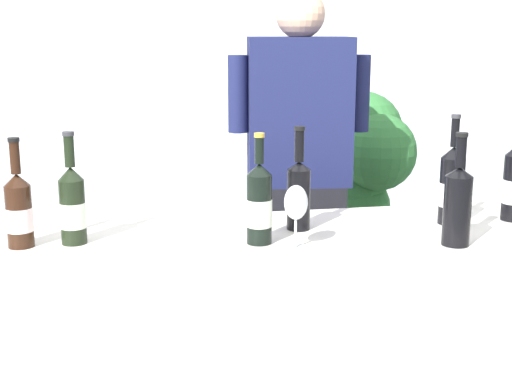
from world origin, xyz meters
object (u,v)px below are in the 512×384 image
at_px(wine_bottle_4, 72,205).
at_px(wine_bottle_6, 259,204).
at_px(wine_bottle_0, 19,210).
at_px(wine_bottle_7, 458,203).
at_px(potted_shrub, 359,180).
at_px(wine_bottle_2, 452,186).
at_px(wine_bottle_5, 299,192).
at_px(person_server, 298,207).
at_px(wine_glass, 296,205).

bearing_deg(wine_bottle_4, wine_bottle_6, -10.13).
height_order(wine_bottle_4, wine_bottle_6, wine_bottle_4).
distance_m(wine_bottle_0, wine_bottle_7, 1.28).
bearing_deg(wine_bottle_7, potted_shrub, 83.20).
distance_m(wine_bottle_2, wine_bottle_5, 0.51).
distance_m(wine_bottle_0, wine_bottle_5, 0.85).
distance_m(wine_bottle_5, wine_bottle_7, 0.49).
xyz_separation_m(wine_bottle_4, wine_bottle_5, (0.69, 0.03, 0.01)).
relative_size(person_server, potted_shrub, 1.36).
height_order(wine_glass, person_server, person_server).
relative_size(wine_bottle_2, wine_bottle_7, 1.07).
distance_m(wine_bottle_5, person_server, 0.68).
bearing_deg(potted_shrub, wine_bottle_0, -140.64).
bearing_deg(wine_bottle_6, potted_shrub, 59.83).
bearing_deg(wine_bottle_2, wine_bottle_5, 177.44).
distance_m(wine_bottle_4, wine_glass, 0.66).
bearing_deg(wine_bottle_2, wine_bottle_6, -170.99).
bearing_deg(person_server, wine_bottle_7, -72.98).
distance_m(wine_bottle_0, person_server, 1.21).
bearing_deg(person_server, wine_bottle_6, -111.75).
relative_size(wine_bottle_6, potted_shrub, 0.26).
xyz_separation_m(wine_bottle_0, wine_glass, (0.79, -0.16, 0.02)).
xyz_separation_m(wine_bottle_5, potted_shrub, (0.58, 1.13, -0.22)).
bearing_deg(wine_glass, wine_bottle_0, 168.40).
bearing_deg(wine_bottle_2, wine_bottle_0, -179.39).
distance_m(person_server, potted_shrub, 0.67).
bearing_deg(wine_bottle_4, wine_glass, -14.86).
bearing_deg(wine_bottle_5, wine_bottle_0, -177.50).
distance_m(wine_bottle_5, wine_glass, 0.21).
xyz_separation_m(wine_glass, person_server, (0.21, 0.83, -0.22)).
bearing_deg(wine_bottle_0, potted_shrub, 39.36).
bearing_deg(potted_shrub, person_server, -130.42).
relative_size(wine_bottle_6, person_server, 0.19).
xyz_separation_m(wine_bottle_2, person_server, (-0.36, 0.65, -0.22)).
relative_size(wine_bottle_2, potted_shrub, 0.29).
bearing_deg(wine_bottle_4, wine_bottle_0, -177.24).
height_order(wine_bottle_2, person_server, person_server).
xyz_separation_m(wine_bottle_6, person_server, (0.30, 0.75, -0.21)).
xyz_separation_m(wine_bottle_0, person_server, (0.99, 0.66, -0.20)).
distance_m(wine_glass, person_server, 0.88).
bearing_deg(wine_bottle_6, wine_bottle_2, 9.01).
xyz_separation_m(wine_bottle_2, wine_bottle_7, (-0.09, -0.23, 0.00)).
bearing_deg(wine_bottle_5, wine_bottle_6, -139.86).
distance_m(wine_bottle_2, wine_bottle_4, 1.20).
xyz_separation_m(wine_bottle_6, wine_glass, (0.09, -0.07, 0.01)).
bearing_deg(potted_shrub, wine_bottle_5, -117.19).
bearing_deg(wine_bottle_7, wine_bottle_2, 68.56).
xyz_separation_m(wine_bottle_4, wine_glass, (0.64, -0.17, 0.01)).
xyz_separation_m(wine_bottle_6, wine_bottle_7, (0.57, -0.12, 0.01)).
relative_size(wine_bottle_0, wine_bottle_6, 0.98).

